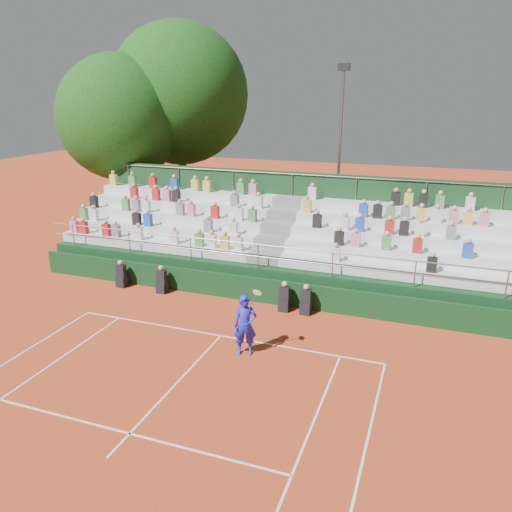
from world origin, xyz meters
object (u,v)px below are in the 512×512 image
(tennis_player, at_px, (245,325))
(tree_east, at_px, (179,95))
(floodlight_mast, at_px, (340,145))
(tree_west, at_px, (120,118))

(tennis_player, relative_size, tree_east, 0.19)
(tennis_player, bearing_deg, floodlight_mast, 89.00)
(tree_west, bearing_deg, tree_east, 53.39)
(tree_west, bearing_deg, floodlight_mast, 7.71)
(floodlight_mast, bearing_deg, tree_east, 172.51)
(floodlight_mast, bearing_deg, tennis_player, -91.00)
(tree_west, xyz_separation_m, floodlight_mast, (12.14, 1.64, -1.22))
(tree_east, bearing_deg, tennis_player, -55.87)
(tree_east, bearing_deg, floodlight_mast, -7.49)
(tennis_player, relative_size, tree_west, 0.22)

